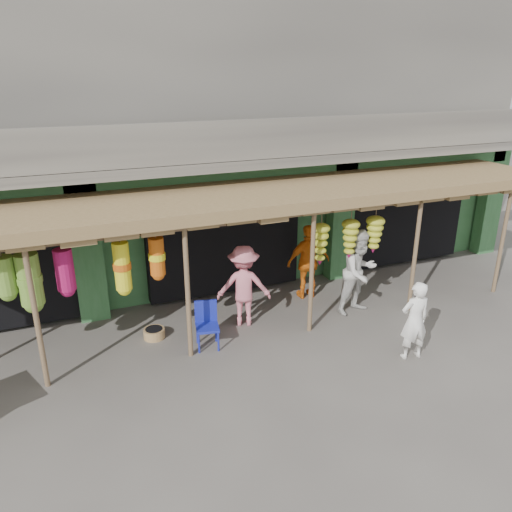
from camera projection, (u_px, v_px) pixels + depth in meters
name	position (u px, v px, depth m)	size (l,w,h in m)	color
ground	(261.00, 335.00, 10.05)	(80.00, 80.00, 0.00)	#514C47
building	(189.00, 136.00, 13.07)	(16.40, 6.80, 7.00)	gray
awning	(237.00, 203.00, 9.77)	(14.00, 2.70, 2.79)	brown
blue_chair	(207.00, 322.00, 9.52)	(0.50, 0.51, 0.90)	#18229E
basket_right	(154.00, 333.00, 9.92)	(0.42, 0.42, 0.19)	#A0884A
person_front	(414.00, 320.00, 9.03)	(0.55, 0.36, 1.51)	white
person_right	(359.00, 272.00, 10.70)	(0.92, 0.71, 1.89)	beige
person_vendor	(308.00, 262.00, 11.44)	(1.03, 0.43, 1.75)	orange
person_shopper	(244.00, 286.00, 10.22)	(1.11, 0.64, 1.72)	#D87281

